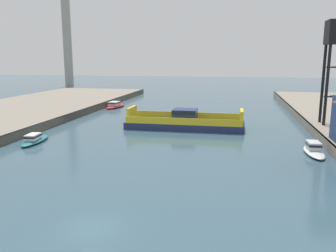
{
  "coord_description": "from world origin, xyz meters",
  "views": [
    {
      "loc": [
        9.31,
        -20.46,
        11.47
      ],
      "look_at": [
        0.0,
        26.75,
        2.0
      ],
      "focal_mm": 36.92,
      "sensor_mm": 36.0,
      "label": 1
    }
  ],
  "objects_px": {
    "moored_boat_near_right": "(314,150)",
    "smokestack_distant_a": "(67,37)",
    "chain_ferry": "(185,122)",
    "moored_boat_mid_right": "(115,105)",
    "moored_boat_mid_left": "(35,139)"
  },
  "relations": [
    {
      "from": "chain_ferry",
      "to": "moored_boat_near_right",
      "type": "height_order",
      "value": "chain_ferry"
    },
    {
      "from": "moored_boat_mid_left",
      "to": "moored_boat_mid_right",
      "type": "relative_size",
      "value": 0.87
    },
    {
      "from": "chain_ferry",
      "to": "smokestack_distant_a",
      "type": "distance_m",
      "value": 103.63
    },
    {
      "from": "moored_boat_near_right",
      "to": "moored_boat_mid_right",
      "type": "bearing_deg",
      "value": 137.95
    },
    {
      "from": "chain_ferry",
      "to": "moored_boat_mid_right",
      "type": "height_order",
      "value": "chain_ferry"
    },
    {
      "from": "chain_ferry",
      "to": "moored_boat_near_right",
      "type": "xyz_separation_m",
      "value": [
        17.75,
        -12.77,
        -0.46
      ]
    },
    {
      "from": "moored_boat_mid_left",
      "to": "smokestack_distant_a",
      "type": "relative_size",
      "value": 0.19
    },
    {
      "from": "moored_boat_near_right",
      "to": "moored_boat_mid_left",
      "type": "xyz_separation_m",
      "value": [
        -36.62,
        -1.45,
        -0.06
      ]
    },
    {
      "from": "smokestack_distant_a",
      "to": "moored_boat_mid_right",
      "type": "bearing_deg",
      "value": -55.01
    },
    {
      "from": "moored_boat_mid_right",
      "to": "smokestack_distant_a",
      "type": "relative_size",
      "value": 0.22
    },
    {
      "from": "moored_boat_mid_left",
      "to": "moored_boat_mid_right",
      "type": "xyz_separation_m",
      "value": [
        -0.98,
        35.37,
        0.05
      ]
    },
    {
      "from": "moored_boat_near_right",
      "to": "smokestack_distant_a",
      "type": "bearing_deg",
      "value": 130.29
    },
    {
      "from": "moored_boat_mid_left",
      "to": "chain_ferry",
      "type": "bearing_deg",
      "value": 37.0
    },
    {
      "from": "moored_boat_near_right",
      "to": "chain_ferry",
      "type": "bearing_deg",
      "value": 144.25
    },
    {
      "from": "moored_boat_mid_left",
      "to": "smokestack_distant_a",
      "type": "distance_m",
      "value": 106.26
    }
  ]
}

